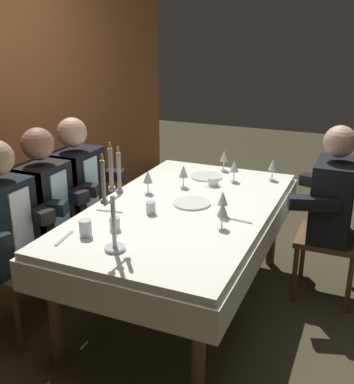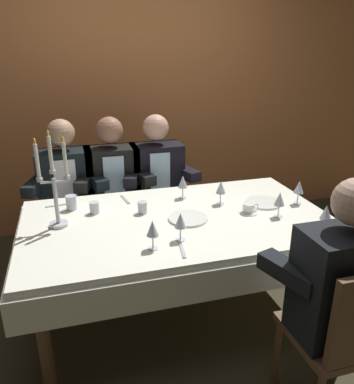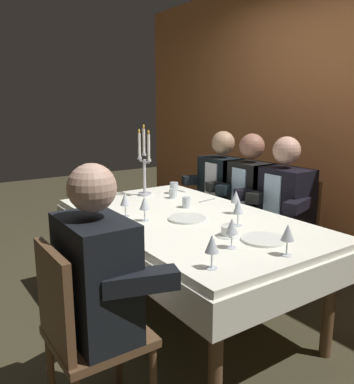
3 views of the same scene
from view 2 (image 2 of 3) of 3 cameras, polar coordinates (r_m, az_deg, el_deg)
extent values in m
plane|color=#3A3523|center=(2.82, 0.10, -17.61)|extent=(12.00, 12.00, 0.00)
cube|color=#D07D46|center=(3.85, -6.95, 14.68)|extent=(6.00, 0.12, 2.70)
cube|color=white|center=(2.44, 0.11, -4.26)|extent=(1.90, 1.10, 0.04)
cube|color=white|center=(2.49, 0.10, -6.55)|extent=(1.94, 1.14, 0.18)
cylinder|color=brown|center=(2.21, -18.97, -19.97)|extent=(0.07, 0.07, 0.70)
cylinder|color=brown|center=(2.63, 21.06, -13.03)|extent=(0.07, 0.07, 0.70)
cylinder|color=brown|center=(2.92, -18.41, -9.07)|extent=(0.07, 0.07, 0.70)
cylinder|color=brown|center=(3.25, 12.21, -5.26)|extent=(0.07, 0.07, 0.70)
cylinder|color=silver|center=(2.43, -17.00, -4.57)|extent=(0.11, 0.11, 0.02)
cylinder|color=silver|center=(2.37, -17.38, -1.29)|extent=(0.02, 0.02, 0.28)
cylinder|color=silver|center=(2.31, -17.86, 2.85)|extent=(0.04, 0.04, 0.02)
cylinder|color=white|center=(2.28, -18.15, 5.41)|extent=(0.02, 0.02, 0.20)
ellipsoid|color=yellow|center=(2.26, -18.48, 8.21)|extent=(0.02, 0.02, 0.03)
cylinder|color=silver|center=(2.33, -16.78, 1.54)|extent=(0.07, 0.01, 0.01)
cylinder|color=silver|center=(2.32, -15.91, 2.09)|extent=(0.04, 0.04, 0.02)
cylinder|color=white|center=(2.29, -16.17, 4.64)|extent=(0.02, 0.02, 0.20)
ellipsoid|color=yellow|center=(2.26, -16.46, 7.42)|extent=(0.02, 0.02, 0.03)
cylinder|color=silver|center=(2.33, -18.61, 1.35)|extent=(0.07, 0.01, 0.01)
cylinder|color=silver|center=(2.33, -19.58, 1.73)|extent=(0.04, 0.04, 0.02)
cylinder|color=white|center=(2.30, -19.91, 4.26)|extent=(0.02, 0.02, 0.20)
ellipsoid|color=yellow|center=(2.27, -20.26, 7.03)|extent=(0.02, 0.02, 0.03)
cylinder|color=white|center=(2.71, 12.60, -1.50)|extent=(0.25, 0.25, 0.01)
cylinder|color=white|center=(2.41, 1.65, -3.89)|extent=(0.25, 0.25, 0.01)
cylinder|color=silver|center=(2.75, 0.85, -0.81)|extent=(0.06, 0.06, 0.00)
cylinder|color=silver|center=(2.73, 0.85, -0.04)|extent=(0.01, 0.01, 0.07)
cone|color=silver|center=(2.70, 0.86, 1.55)|extent=(0.07, 0.07, 0.08)
cylinder|color=maroon|center=(2.71, 0.86, 1.06)|extent=(0.04, 0.04, 0.03)
cylinder|color=silver|center=(2.42, 20.73, -5.38)|extent=(0.06, 0.06, 0.00)
cylinder|color=silver|center=(2.40, 20.85, -4.54)|extent=(0.01, 0.01, 0.07)
cone|color=silver|center=(2.37, 21.10, -2.78)|extent=(0.07, 0.07, 0.08)
cylinder|color=#E0D172|center=(2.38, 21.02, -3.33)|extent=(0.04, 0.04, 0.03)
cylinder|color=silver|center=(2.77, 17.29, -1.62)|extent=(0.06, 0.06, 0.00)
cylinder|color=silver|center=(2.75, 17.38, -0.86)|extent=(0.01, 0.01, 0.07)
cone|color=silver|center=(2.72, 17.56, 0.70)|extent=(0.07, 0.07, 0.08)
cylinder|color=#E0D172|center=(2.73, 17.50, 0.22)|extent=(0.04, 0.04, 0.03)
cylinder|color=silver|center=(2.17, 0.50, -7.04)|extent=(0.06, 0.06, 0.00)
cylinder|color=silver|center=(2.15, 0.50, -6.10)|extent=(0.01, 0.01, 0.07)
cone|color=silver|center=(2.11, 0.51, -4.17)|extent=(0.07, 0.07, 0.08)
cylinder|color=#E0D172|center=(2.12, 0.51, -4.77)|extent=(0.04, 0.04, 0.03)
cylinder|color=silver|center=(2.53, 14.63, -3.48)|extent=(0.06, 0.06, 0.00)
cylinder|color=silver|center=(2.51, 14.71, -2.66)|extent=(0.01, 0.01, 0.07)
cone|color=silver|center=(2.48, 14.88, -0.97)|extent=(0.07, 0.07, 0.08)
cylinder|color=maroon|center=(2.49, 14.83, -1.49)|extent=(0.04, 0.04, 0.03)
cylinder|color=silver|center=(2.09, -3.55, -8.27)|extent=(0.06, 0.06, 0.00)
cylinder|color=silver|center=(2.07, -3.57, -7.31)|extent=(0.01, 0.01, 0.07)
cone|color=silver|center=(2.03, -3.62, -5.32)|extent=(0.07, 0.07, 0.08)
cylinder|color=maroon|center=(2.04, -3.61, -5.94)|extent=(0.04, 0.04, 0.03)
cylinder|color=silver|center=(2.66, 6.37, -1.70)|extent=(0.06, 0.06, 0.00)
cylinder|color=silver|center=(2.64, 6.41, -0.91)|extent=(0.01, 0.01, 0.07)
cone|color=silver|center=(2.61, 6.48, 0.72)|extent=(0.07, 0.07, 0.08)
cylinder|color=#E0D172|center=(2.62, 6.46, 0.22)|extent=(0.04, 0.04, 0.03)
cylinder|color=silver|center=(2.63, -15.29, -1.51)|extent=(0.07, 0.07, 0.10)
cylinder|color=silver|center=(2.49, -5.11, -2.27)|extent=(0.06, 0.06, 0.08)
cylinder|color=silver|center=(2.54, -12.07, -2.27)|extent=(0.06, 0.06, 0.08)
cylinder|color=white|center=(2.55, 10.45, -2.94)|extent=(0.12, 0.12, 0.01)
cylinder|color=white|center=(2.53, 10.50, -2.31)|extent=(0.08, 0.08, 0.05)
torus|color=white|center=(2.56, 11.51, -2.12)|extent=(0.04, 0.01, 0.04)
cube|color=#B7B7BC|center=(2.07, 0.78, -8.50)|extent=(0.04, 0.17, 0.01)
cube|color=#B7B7BC|center=(2.73, -16.86, -1.83)|extent=(0.19, 0.04, 0.01)
cube|color=#B7B7BC|center=(2.73, -7.63, -1.09)|extent=(0.05, 0.17, 0.01)
cylinder|color=brown|center=(3.23, -18.24, -8.92)|extent=(0.04, 0.04, 0.42)
cylinder|color=brown|center=(3.22, -11.80, -8.30)|extent=(0.04, 0.04, 0.42)
cylinder|color=brown|center=(3.55, -18.12, -6.10)|extent=(0.04, 0.04, 0.42)
cylinder|color=brown|center=(3.54, -12.30, -5.53)|extent=(0.04, 0.04, 0.42)
cube|color=brown|center=(3.28, -15.49, -3.60)|extent=(0.42, 0.42, 0.04)
cube|color=brown|center=(3.37, -15.96, 1.42)|extent=(0.38, 0.04, 0.44)
cube|color=black|center=(3.17, -15.99, 1.17)|extent=(0.42, 0.26, 0.54)
cube|color=white|center=(3.04, -16.01, 0.88)|extent=(0.16, 0.01, 0.40)
sphere|color=tan|center=(3.07, -16.74, 8.32)|extent=(0.21, 0.21, 0.21)
cube|color=black|center=(3.08, -20.12, 0.87)|extent=(0.19, 0.34, 0.08)
cube|color=black|center=(3.07, -11.95, 1.67)|extent=(0.19, 0.34, 0.08)
cylinder|color=brown|center=(3.22, -11.73, -8.29)|extent=(0.04, 0.04, 0.42)
cylinder|color=brown|center=(3.26, -5.37, -7.58)|extent=(0.04, 0.04, 0.42)
cylinder|color=brown|center=(3.54, -12.24, -5.53)|extent=(0.04, 0.04, 0.42)
cylinder|color=brown|center=(3.57, -6.46, -4.91)|extent=(0.04, 0.04, 0.42)
cube|color=brown|center=(3.29, -9.18, -2.96)|extent=(0.42, 0.42, 0.04)
cube|color=brown|center=(3.38, -9.82, 2.02)|extent=(0.38, 0.04, 0.44)
cube|color=black|center=(3.19, -9.47, 1.81)|extent=(0.42, 0.26, 0.54)
cube|color=#ABCFEB|center=(3.05, -9.19, 1.55)|extent=(0.16, 0.01, 0.40)
sphere|color=#9B6651|center=(3.08, -9.92, 8.94)|extent=(0.21, 0.21, 0.21)
cube|color=black|center=(3.07, -13.36, 1.54)|extent=(0.19, 0.34, 0.08)
cube|color=black|center=(3.11, -5.27, 2.31)|extent=(0.19, 0.34, 0.08)
cylinder|color=brown|center=(3.26, -5.24, -7.56)|extent=(0.04, 0.04, 0.42)
cylinder|color=brown|center=(3.33, 0.89, -6.78)|extent=(0.04, 0.04, 0.42)
cylinder|color=brown|center=(3.57, -6.35, -4.90)|extent=(0.04, 0.04, 0.42)
cylinder|color=brown|center=(3.64, -0.75, -4.25)|extent=(0.04, 0.04, 0.42)
cube|color=brown|center=(3.35, -2.93, -2.30)|extent=(0.42, 0.42, 0.04)
cube|color=brown|center=(3.44, -3.73, 2.59)|extent=(0.38, 0.04, 0.44)
cube|color=black|center=(3.24, -3.03, 2.41)|extent=(0.42, 0.26, 0.54)
cube|color=#ACCEEA|center=(3.11, -2.47, 2.18)|extent=(0.16, 0.01, 0.40)
sphere|color=#D9A188|center=(3.14, -3.17, 9.44)|extent=(0.21, 0.21, 0.21)
cube|color=black|center=(3.10, -6.59, 2.18)|extent=(0.19, 0.34, 0.08)
cube|color=black|center=(3.19, 1.22, 2.89)|extent=(0.19, 0.34, 0.08)
cylinder|color=brown|center=(2.48, 22.14, -19.47)|extent=(0.04, 0.04, 0.42)
cylinder|color=brown|center=(2.31, 14.48, -21.92)|extent=(0.04, 0.04, 0.42)
cube|color=brown|center=(2.14, 21.99, -18.86)|extent=(0.42, 0.42, 0.04)
cube|color=black|center=(1.98, 23.14, -12.31)|extent=(0.42, 0.26, 0.54)
cube|color=white|center=(2.05, 20.94, -9.75)|extent=(0.16, 0.01, 0.40)
cube|color=black|center=(1.90, 16.15, -11.24)|extent=(0.19, 0.34, 0.08)
camera|label=1|loc=(2.23, -79.15, 6.47)|focal=43.11mm
camera|label=3|loc=(2.78, 61.17, 4.46)|focal=37.39mm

